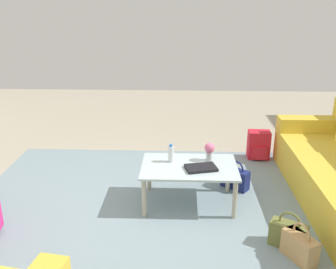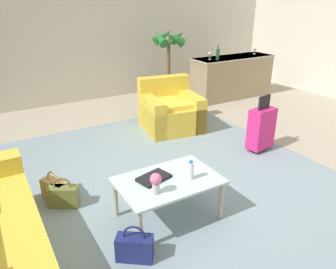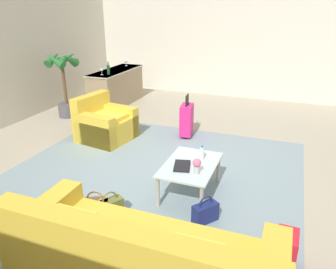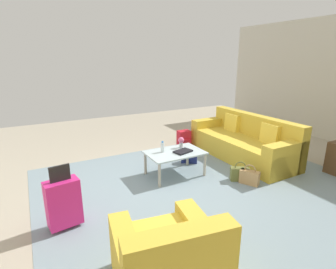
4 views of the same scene
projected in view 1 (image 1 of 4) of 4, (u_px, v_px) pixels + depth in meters
name	position (u px, v px, depth m)	size (l,w,h in m)	color
ground_plane	(149.00, 228.00, 3.69)	(12.00, 12.00, 0.00)	#A89E89
area_rug	(211.00, 241.00, 3.48)	(5.20, 4.40, 0.01)	gray
coffee_table	(189.00, 171.00, 4.01)	(1.02, 0.68, 0.45)	silver
water_bottle	(171.00, 154.00, 4.06)	(0.06, 0.06, 0.20)	silver
coffee_table_book	(201.00, 168.00, 3.91)	(0.32, 0.21, 0.03)	black
flower_vase	(209.00, 150.00, 4.09)	(0.11, 0.11, 0.21)	#B2B7BC
handbag_olive	(288.00, 234.00, 3.37)	(0.35, 0.28, 0.36)	olive
handbag_navy	(235.00, 178.00, 4.43)	(0.34, 0.30, 0.36)	navy
handbag_tan	(300.00, 247.00, 3.20)	(0.27, 0.35, 0.36)	tan
backpack_red	(259.00, 145.00, 5.26)	(0.31, 0.26, 0.40)	red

